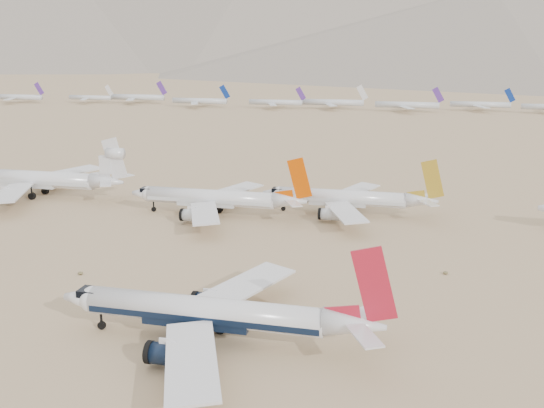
# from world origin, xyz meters

# --- Properties ---
(ground) EXTENTS (7000.00, 7000.00, 0.00)m
(ground) POSITION_xyz_m (0.00, 0.00, 0.00)
(ground) COLOR #947756
(ground) RESTS_ON ground
(main_airliner) EXTENTS (48.15, 47.03, 16.99)m
(main_airliner) POSITION_xyz_m (4.11, -5.61, 4.67)
(main_airliner) COLOR silver
(main_airliner) RESTS_ON ground
(row2_gold_tail) EXTENTS (43.93, 42.97, 15.64)m
(row2_gold_tail) POSITION_xyz_m (15.11, 68.63, 4.37)
(row2_gold_tail) COLOR silver
(row2_gold_tail) RESTS_ON ground
(row2_orange_tail) EXTENTS (45.58, 44.59, 16.26)m
(row2_orange_tail) POSITION_xyz_m (-17.58, 59.94, 4.56)
(row2_orange_tail) COLOR silver
(row2_orange_tail) RESTS_ON ground
(row2_white_trijet) EXTENTS (51.84, 50.66, 18.37)m
(row2_white_trijet) POSITION_xyz_m (-73.37, 67.11, 5.32)
(row2_white_trijet) COLOR silver
(row2_white_trijet) RESTS_ON ground
(distant_storage_row) EXTENTS (620.63, 58.21, 14.48)m
(distant_storage_row) POSITION_xyz_m (30.60, 332.28, 4.43)
(distant_storage_row) COLOR silver
(distant_storage_row) RESTS_ON ground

